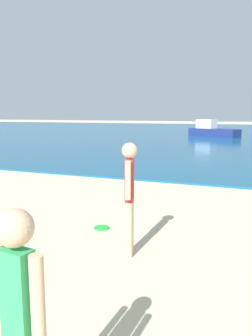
{
  "coord_description": "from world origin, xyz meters",
  "views": [
    {
      "loc": [
        2.61,
        3.31,
        2.14
      ],
      "look_at": [
        0.25,
        9.18,
        1.12
      ],
      "focal_mm": 36.09,
      "sensor_mm": 36.0,
      "label": 1
    }
  ],
  "objects": [
    {
      "name": "water",
      "position": [
        0.0,
        43.33,
        0.03
      ],
      "size": [
        160.0,
        60.0,
        0.06
      ],
      "primitive_type": "cube",
      "color": "#14567F",
      "rests_on": "ground"
    },
    {
      "name": "boat_far",
      "position": [
        -1.61,
        34.82,
        0.6
      ],
      "size": [
        4.79,
        3.34,
        1.57
      ],
      "rotation": [
        0.0,
        0.0,
        -0.45
      ],
      "color": "navy",
      "rests_on": "water"
    },
    {
      "name": "person_distant",
      "position": [
        1.4,
        4.71,
        0.93
      ],
      "size": [
        0.37,
        0.22,
        1.64
      ],
      "rotation": [
        0.0,
        0.0,
        3.01
      ],
      "color": "#DDAD84",
      "rests_on": "ground"
    },
    {
      "name": "person_standing",
      "position": [
        0.84,
        7.86,
        0.98
      ],
      "size": [
        0.23,
        0.39,
        1.73
      ],
      "rotation": [
        0.0,
        0.0,
        1.82
      ],
      "color": "#DDAD84",
      "rests_on": "ground"
    },
    {
      "name": "frisbee",
      "position": [
        -0.09,
        8.8,
        0.01
      ],
      "size": [
        0.29,
        0.29,
        0.03
      ],
      "primitive_type": "cylinder",
      "color": "green",
      "rests_on": "ground"
    }
  ]
}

